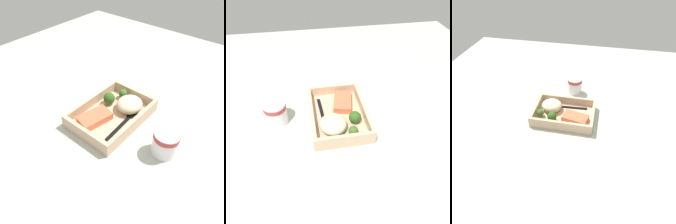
% 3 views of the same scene
% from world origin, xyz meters
% --- Properties ---
extents(ground_plane, '(1.60, 1.60, 0.02)m').
position_xyz_m(ground_plane, '(0.00, 0.00, -0.01)').
color(ground_plane, '#B6BBAA').
extents(takeout_tray, '(0.26, 0.19, 0.01)m').
position_xyz_m(takeout_tray, '(0.00, 0.00, 0.01)').
color(takeout_tray, '#CCAB8B').
rests_on(takeout_tray, ground_plane).
extents(tray_rim, '(0.26, 0.19, 0.03)m').
position_xyz_m(tray_rim, '(0.00, 0.00, 0.03)').
color(tray_rim, '#CCAB8B').
rests_on(tray_rim, takeout_tray).
extents(salmon_fillet, '(0.11, 0.08, 0.02)m').
position_xyz_m(salmon_fillet, '(-0.05, 0.03, 0.02)').
color(salmon_fillet, '#E46C46').
rests_on(salmon_fillet, takeout_tray).
extents(mashed_potatoes, '(0.09, 0.09, 0.05)m').
position_xyz_m(mashed_potatoes, '(0.06, -0.03, 0.03)').
color(mashed_potatoes, beige).
rests_on(mashed_potatoes, takeout_tray).
extents(broccoli_floret_1, '(0.03, 0.03, 0.04)m').
position_xyz_m(broccoli_floret_1, '(0.10, 0.03, 0.03)').
color(broccoli_floret_1, '#7DA661').
rests_on(broccoli_floret_1, takeout_tray).
extents(broccoli_floret_2, '(0.04, 0.04, 0.04)m').
position_xyz_m(broccoli_floret_2, '(0.04, 0.05, 0.03)').
color(broccoli_floret_2, '#80A15C').
rests_on(broccoli_floret_2, takeout_tray).
extents(fork, '(0.16, 0.03, 0.00)m').
position_xyz_m(fork, '(-0.01, -0.05, 0.01)').
color(fork, black).
rests_on(fork, takeout_tray).
extents(paper_cup, '(0.07, 0.07, 0.08)m').
position_xyz_m(paper_cup, '(-0.01, -0.20, 0.04)').
color(paper_cup, white).
rests_on(paper_cup, ground_plane).
extents(receipt_slip, '(0.10, 0.13, 0.00)m').
position_xyz_m(receipt_slip, '(-0.08, 0.18, 0.00)').
color(receipt_slip, white).
rests_on(receipt_slip, ground_plane).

